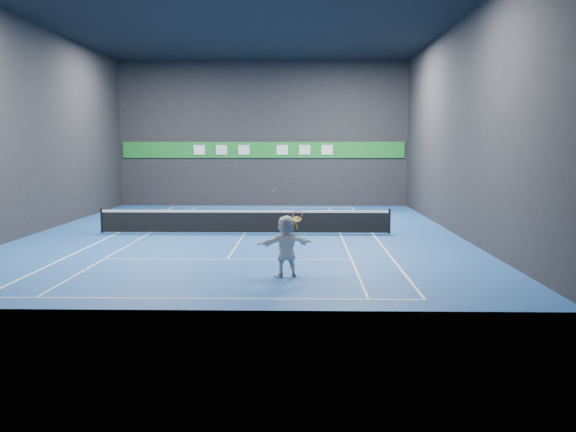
{
  "coord_description": "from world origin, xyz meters",
  "views": [
    {
      "loc": [
        2.5,
        -27.29,
        3.74
      ],
      "look_at": [
        2.02,
        -6.83,
        1.5
      ],
      "focal_mm": 40.0,
      "sensor_mm": 36.0,
      "label": 1
    }
  ],
  "objects_px": {
    "tennis_ball": "(272,191)",
    "tennis_net": "(245,221)",
    "tennis_racket": "(297,216)",
    "player": "(286,246)"
  },
  "relations": [
    {
      "from": "tennis_ball",
      "to": "tennis_net",
      "type": "bearing_deg",
      "value": 100.21
    },
    {
      "from": "tennis_ball",
      "to": "tennis_net",
      "type": "relative_size",
      "value": 0.01
    },
    {
      "from": "tennis_ball",
      "to": "tennis_net",
      "type": "height_order",
      "value": "tennis_ball"
    },
    {
      "from": "tennis_net",
      "to": "tennis_racket",
      "type": "relative_size",
      "value": 21.31
    },
    {
      "from": "player",
      "to": "tennis_racket",
      "type": "xyz_separation_m",
      "value": [
        0.32,
        0.05,
        0.85
      ]
    },
    {
      "from": "player",
      "to": "tennis_ball",
      "type": "relative_size",
      "value": 28.09
    },
    {
      "from": "player",
      "to": "tennis_ball",
      "type": "height_order",
      "value": "tennis_ball"
    },
    {
      "from": "player",
      "to": "tennis_ball",
      "type": "bearing_deg",
      "value": -44.39
    },
    {
      "from": "tennis_racket",
      "to": "tennis_net",
      "type": "bearing_deg",
      "value": 104.42
    },
    {
      "from": "tennis_net",
      "to": "tennis_racket",
      "type": "height_order",
      "value": "tennis_racket"
    }
  ]
}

